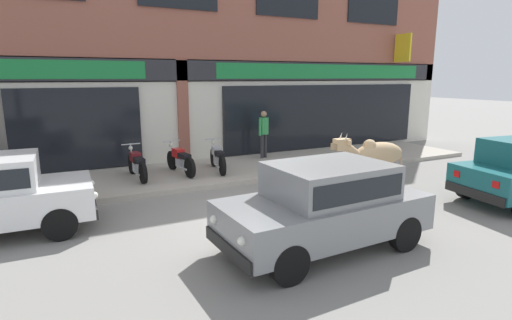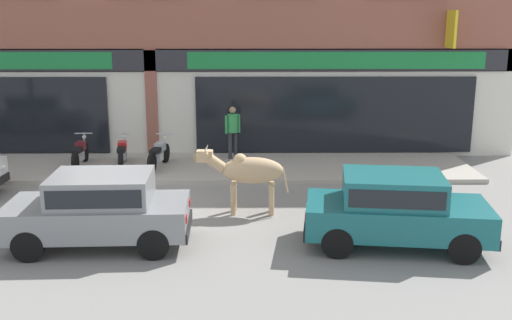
{
  "view_description": "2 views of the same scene",
  "coord_description": "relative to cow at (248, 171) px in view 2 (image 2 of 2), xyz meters",
  "views": [
    {
      "loc": [
        -3.77,
        -7.17,
        2.85
      ],
      "look_at": [
        0.39,
        1.0,
        0.93
      ],
      "focal_mm": 28.0,
      "sensor_mm": 36.0,
      "label": 1
    },
    {
      "loc": [
        3.07,
        -13.19,
        4.49
      ],
      "look_at": [
        3.22,
        1.0,
        0.98
      ],
      "focal_mm": 42.0,
      "sensor_mm": 36.0,
      "label": 2
    }
  ],
  "objects": [
    {
      "name": "pedestrian",
      "position": [
        -0.48,
        4.77,
        0.11
      ],
      "size": [
        0.46,
        0.32,
        1.6
      ],
      "color": "#2D2D33",
      "rests_on": "sidewalk"
    },
    {
      "name": "car_2",
      "position": [
        -2.9,
        -1.95,
        -0.19
      ],
      "size": [
        3.66,
        1.72,
        1.46
      ],
      "color": "black",
      "rests_on": "ground"
    },
    {
      "name": "shop_building",
      "position": [
        -3.02,
        5.83,
        3.28
      ],
      "size": [
        23.0,
        1.4,
        9.0
      ],
      "color": "#8E5142",
      "rests_on": "ground"
    },
    {
      "name": "motorcycle_2",
      "position": [
        -2.59,
        3.71,
        -0.49
      ],
      "size": [
        0.6,
        1.8,
        0.88
      ],
      "color": "black",
      "rests_on": "sidewalk"
    },
    {
      "name": "car_0",
      "position": [
        2.87,
        -2.03,
        -0.19
      ],
      "size": [
        3.75,
        2.03,
        1.46
      ],
      "color": "black",
      "rests_on": "ground"
    },
    {
      "name": "cow",
      "position": [
        0.0,
        0.0,
        0.0
      ],
      "size": [
        2.15,
        0.59,
        1.61
      ],
      "color": "tan",
      "rests_on": "ground"
    },
    {
      "name": "sidewalk",
      "position": [
        -3.03,
        3.94,
        -0.94
      ],
      "size": [
        19.0,
        3.26,
        0.13
      ],
      "primitive_type": "cube",
      "color": "#A8A093",
      "rests_on": "ground"
    },
    {
      "name": "motorcycle_0",
      "position": [
        -4.89,
        3.84,
        -0.49
      ],
      "size": [
        0.52,
        1.81,
        0.88
      ],
      "color": "black",
      "rests_on": "sidewalk"
    },
    {
      "name": "ground_plane",
      "position": [
        -3.03,
        0.11,
        -1.01
      ],
      "size": [
        90.0,
        90.0,
        0.0
      ],
      "primitive_type": "plane",
      "color": "gray"
    },
    {
      "name": "motorcycle_1",
      "position": [
        -3.67,
        3.87,
        -0.49
      ],
      "size": [
        0.52,
        1.81,
        0.88
      ],
      "color": "black",
      "rests_on": "sidewalk"
    }
  ]
}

